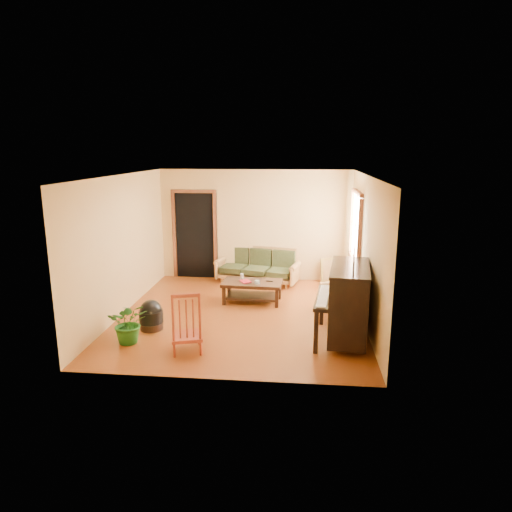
# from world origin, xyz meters

# --- Properties ---
(floor) EXTENTS (5.00, 5.00, 0.00)m
(floor) POSITION_xyz_m (0.00, 0.00, 0.00)
(floor) COLOR #662A0D
(floor) RESTS_ON ground
(doorway) EXTENTS (1.08, 0.16, 2.05)m
(doorway) POSITION_xyz_m (-1.45, 2.48, 1.02)
(doorway) COLOR black
(doorway) RESTS_ON floor
(window) EXTENTS (0.12, 1.36, 1.46)m
(window) POSITION_xyz_m (2.21, 1.30, 1.50)
(window) COLOR white
(window) RESTS_ON right_wall
(sofa) EXTENTS (2.02, 1.21, 0.81)m
(sofa) POSITION_xyz_m (0.09, 2.15, 0.40)
(sofa) COLOR olive
(sofa) RESTS_ON floor
(coffee_table) EXTENTS (1.22, 0.71, 0.43)m
(coffee_table) POSITION_xyz_m (0.12, 0.75, 0.22)
(coffee_table) COLOR black
(coffee_table) RESTS_ON floor
(armchair) EXTENTS (0.96, 0.98, 0.78)m
(armchair) POSITION_xyz_m (1.87, 0.28, 0.39)
(armchair) COLOR olive
(armchair) RESTS_ON floor
(piano) EXTENTS (0.98, 1.50, 1.25)m
(piano) POSITION_xyz_m (1.88, -0.99, 0.62)
(piano) COLOR black
(piano) RESTS_ON floor
(footstool) EXTENTS (0.55, 0.55, 0.39)m
(footstool) POSITION_xyz_m (-1.46, -0.86, 0.20)
(footstool) COLOR black
(footstool) RESTS_ON floor
(red_chair) EXTENTS (0.58, 0.61, 0.99)m
(red_chair) POSITION_xyz_m (-0.64, -1.66, 0.49)
(red_chair) COLOR maroon
(red_chair) RESTS_ON floor
(leaning_frame) EXTENTS (0.46, 0.23, 0.60)m
(leaning_frame) POSITION_xyz_m (1.78, 2.35, 0.30)
(leaning_frame) COLOR #B3953B
(leaning_frame) RESTS_ON floor
(ceramic_crock) EXTENTS (0.23, 0.23, 0.22)m
(ceramic_crock) POSITION_xyz_m (1.96, 2.32, 0.11)
(ceramic_crock) COLOR #334B9A
(ceramic_crock) RESTS_ON floor
(potted_plant) EXTENTS (0.74, 0.69, 0.69)m
(potted_plant) POSITION_xyz_m (-1.63, -1.45, 0.34)
(potted_plant) COLOR #1D5B1A
(potted_plant) RESTS_ON floor
(book) EXTENTS (0.28, 0.30, 0.02)m
(book) POSITION_xyz_m (-0.09, 0.66, 0.45)
(book) COLOR #A61620
(book) RESTS_ON coffee_table
(candle) EXTENTS (0.08, 0.08, 0.11)m
(candle) POSITION_xyz_m (-0.11, 0.94, 0.49)
(candle) COLOR silver
(candle) RESTS_ON coffee_table
(glass_jar) EXTENTS (0.11, 0.11, 0.07)m
(glass_jar) POSITION_xyz_m (0.23, 0.61, 0.47)
(glass_jar) COLOR silver
(glass_jar) RESTS_ON coffee_table
(remote) EXTENTS (0.14, 0.06, 0.01)m
(remote) POSITION_xyz_m (0.48, 0.80, 0.44)
(remote) COLOR black
(remote) RESTS_ON coffee_table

